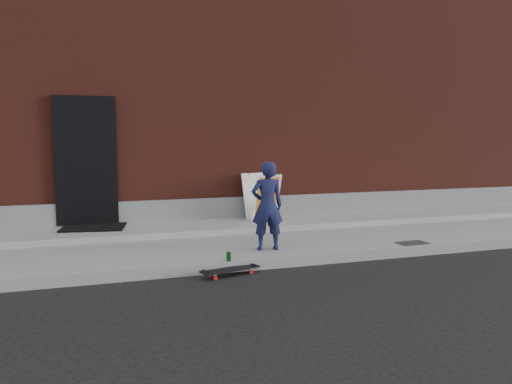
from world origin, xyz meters
name	(u,v)px	position (x,y,z in m)	size (l,w,h in m)	color
ground	(285,268)	(0.00, 0.00, 0.00)	(80.00, 80.00, 0.00)	black
sidewalk	(252,241)	(0.00, 1.50, 0.07)	(20.00, 3.00, 0.15)	slate
apron	(237,225)	(0.00, 2.40, 0.20)	(20.00, 1.20, 0.10)	gray
building	(189,111)	(0.00, 6.99, 2.50)	(20.00, 8.10, 5.00)	#5D2319
child	(267,206)	(-0.08, 0.54, 0.81)	(0.48, 0.31, 1.31)	#181B43
skateboard	(230,270)	(-0.83, -0.12, 0.07)	(0.81, 0.40, 0.09)	#B71213
pizza_sign	(262,196)	(0.54, 2.58, 0.70)	(0.65, 0.73, 0.89)	white
soda_can	(229,257)	(-0.80, 0.05, 0.21)	(0.07, 0.07, 0.12)	#177726
doormat	(94,227)	(-2.51, 2.66, 0.26)	(1.03, 0.84, 0.03)	black
utility_plate	(413,243)	(2.23, 0.22, 0.16)	(0.47, 0.30, 0.01)	#4A4B4F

